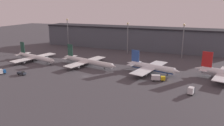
{
  "coord_description": "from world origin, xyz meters",
  "views": [
    {
      "loc": [
        59.62,
        -109.03,
        41.2
      ],
      "look_at": [
        11.48,
        13.48,
        6.0
      ],
      "focal_mm": 35.0,
      "sensor_mm": 36.0,
      "label": 1
    }
  ],
  "objects_px": {
    "airplane_1": "(87,61)",
    "service_vehicle_0": "(191,90)",
    "airplane_0": "(35,57)",
    "service_vehicle_3": "(22,73)",
    "service_vehicle_1": "(158,78)",
    "service_vehicle_2": "(1,72)",
    "airplane_2": "(151,67)"
  },
  "relations": [
    {
      "from": "service_vehicle_1",
      "to": "service_vehicle_3",
      "type": "distance_m",
      "value": 80.85
    },
    {
      "from": "service_vehicle_2",
      "to": "service_vehicle_3",
      "type": "relative_size",
      "value": 1.0
    },
    {
      "from": "service_vehicle_2",
      "to": "airplane_1",
      "type": "bearing_deg",
      "value": -28.53
    },
    {
      "from": "airplane_1",
      "to": "service_vehicle_1",
      "type": "height_order",
      "value": "airplane_1"
    },
    {
      "from": "airplane_2",
      "to": "service_vehicle_3",
      "type": "relative_size",
      "value": 6.83
    },
    {
      "from": "airplane_0",
      "to": "service_vehicle_1",
      "type": "xyz_separation_m",
      "value": [
        93.79,
        -10.8,
        -1.07
      ]
    },
    {
      "from": "service_vehicle_1",
      "to": "service_vehicle_2",
      "type": "distance_m",
      "value": 93.77
    },
    {
      "from": "airplane_2",
      "to": "service_vehicle_2",
      "type": "xyz_separation_m",
      "value": [
        -84.31,
        -37.43,
        -1.59
      ]
    },
    {
      "from": "airplane_0",
      "to": "service_vehicle_1",
      "type": "bearing_deg",
      "value": 7.5
    },
    {
      "from": "airplane_0",
      "to": "service_vehicle_3",
      "type": "xyz_separation_m",
      "value": [
        15.27,
        -30.07,
        -1.81
      ]
    },
    {
      "from": "service_vehicle_2",
      "to": "service_vehicle_0",
      "type": "bearing_deg",
      "value": -66.66
    },
    {
      "from": "service_vehicle_0",
      "to": "airplane_0",
      "type": "bearing_deg",
      "value": 89.99
    },
    {
      "from": "airplane_1",
      "to": "airplane_2",
      "type": "height_order",
      "value": "airplane_1"
    },
    {
      "from": "airplane_1",
      "to": "service_vehicle_0",
      "type": "bearing_deg",
      "value": -7.33
    },
    {
      "from": "airplane_0",
      "to": "service_vehicle_1",
      "type": "distance_m",
      "value": 94.42
    },
    {
      "from": "service_vehicle_2",
      "to": "service_vehicle_3",
      "type": "distance_m",
      "value": 12.97
    },
    {
      "from": "airplane_2",
      "to": "airplane_0",
      "type": "bearing_deg",
      "value": -163.73
    },
    {
      "from": "service_vehicle_3",
      "to": "airplane_1",
      "type": "bearing_deg",
      "value": 54.01
    },
    {
      "from": "service_vehicle_2",
      "to": "service_vehicle_3",
      "type": "height_order",
      "value": "service_vehicle_2"
    },
    {
      "from": "airplane_2",
      "to": "service_vehicle_0",
      "type": "xyz_separation_m",
      "value": [
        24.69,
        -27.25,
        -1.39
      ]
    },
    {
      "from": "airplane_2",
      "to": "service_vehicle_2",
      "type": "distance_m",
      "value": 92.25
    },
    {
      "from": "service_vehicle_0",
      "to": "service_vehicle_1",
      "type": "distance_m",
      "value": 22.39
    },
    {
      "from": "airplane_0",
      "to": "service_vehicle_0",
      "type": "xyz_separation_m",
      "value": [
        111.95,
        -23.9,
        -0.96
      ]
    },
    {
      "from": "airplane_0",
      "to": "service_vehicle_1",
      "type": "height_order",
      "value": "airplane_0"
    },
    {
      "from": "service_vehicle_1",
      "to": "airplane_2",
      "type": "bearing_deg",
      "value": 98.81
    },
    {
      "from": "airplane_0",
      "to": "airplane_1",
      "type": "distance_m",
      "value": 42.56
    },
    {
      "from": "airplane_1",
      "to": "service_vehicle_2",
      "type": "distance_m",
      "value": 54.41
    },
    {
      "from": "service_vehicle_2",
      "to": "service_vehicle_1",
      "type": "bearing_deg",
      "value": -57.62
    },
    {
      "from": "service_vehicle_0",
      "to": "service_vehicle_3",
      "type": "xyz_separation_m",
      "value": [
        -96.67,
        -6.17,
        -0.86
      ]
    },
    {
      "from": "airplane_0",
      "to": "service_vehicle_2",
      "type": "relative_size",
      "value": 7.88
    },
    {
      "from": "airplane_0",
      "to": "airplane_2",
      "type": "bearing_deg",
      "value": 16.27
    },
    {
      "from": "service_vehicle_3",
      "to": "airplane_0",
      "type": "bearing_deg",
      "value": 120.03
    }
  ]
}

